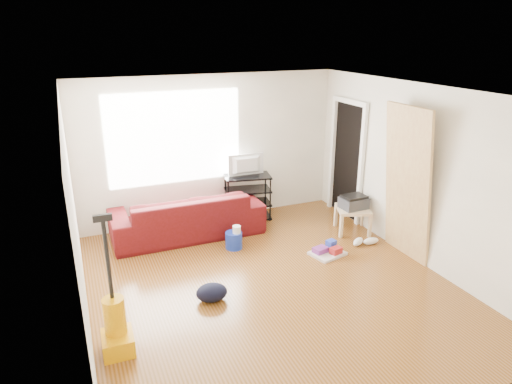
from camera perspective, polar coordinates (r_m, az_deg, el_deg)
name	(u,v)px	position (r m, az deg, el deg)	size (l,w,h in m)	color
room	(271,191)	(5.74, 1.95, 0.14)	(4.51, 5.01, 2.51)	#60350C
sofa	(188,234)	(7.59, -8.48, -5.26)	(2.40, 0.94, 0.70)	#400907
tv_stand	(248,197)	(8.00, -1.07, -0.58)	(0.86, 0.60, 0.79)	black
tv	(247,165)	(7.82, -1.09, 3.35)	(0.64, 0.08, 0.37)	black
side_table	(353,212)	(7.65, 12.03, -2.43)	(0.66, 0.66, 0.42)	tan
printer	(354,202)	(7.59, 12.12, -1.22)	(0.43, 0.33, 0.22)	#333339
bucket	(234,248)	(7.07, -2.78, -6.99)	(0.26, 0.26, 0.26)	#152D9D
toilet_paper	(237,237)	(6.97, -2.42, -5.68)	(0.12, 0.12, 0.11)	white
cleaning_tray	(328,251)	(6.94, 8.98, -7.29)	(0.55, 0.48, 0.17)	beige
backpack	(212,300)	(5.84, -5.53, -13.28)	(0.39, 0.31, 0.21)	black
sneakers	(364,241)	(7.34, 13.41, -6.02)	(0.47, 0.24, 0.11)	white
vacuum	(116,327)	(5.10, -17.08, -15.83)	(0.33, 0.37, 1.51)	#DA9000
door_panel	(399,255)	(7.19, 17.45, -7.47)	(0.04, 0.89, 2.23)	#AF7A47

